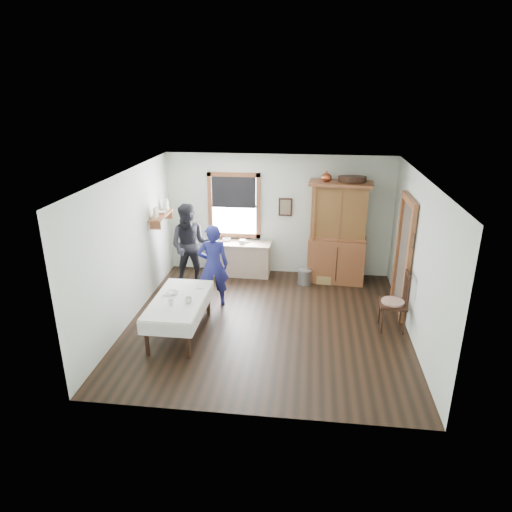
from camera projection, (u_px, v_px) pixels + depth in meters
The scene contains 20 objects.
room at pixel (268, 254), 7.86m from camera, with size 5.01×5.01×2.70m.
window at pixel (234, 202), 10.16m from camera, with size 1.18×0.07×1.48m.
doorway at pixel (404, 253), 8.44m from camera, with size 0.09×1.14×2.22m.
wall_shelf at pixel (162, 214), 9.47m from camera, with size 0.24×1.00×0.44m.
framed_picture at pixel (285, 207), 10.06m from camera, with size 0.30×0.04×0.40m, color black.
rug_beater at pixel (413, 233), 7.73m from camera, with size 0.27×0.27×0.01m, color black.
work_counter at pixel (241, 259), 10.34m from camera, with size 1.34×0.51×0.77m, color tan.
china_hutch at pixel (338, 233), 9.76m from camera, with size 1.30×0.62×2.21m, color brown.
dining_table at pixel (180, 316), 7.88m from camera, with size 0.88×1.68×0.67m, color white.
spindle_chair at pixel (393, 301), 7.95m from camera, with size 0.50×0.50×1.09m, color black.
pail at pixel (305, 277), 9.93m from camera, with size 0.30×0.30×0.32m, color #9CA0A4.
wicker_basket at pixel (324, 279), 9.99m from camera, with size 0.31×0.22×0.18m, color tan.
woman_blue at pixel (213, 268), 8.81m from camera, with size 0.55×0.36×1.51m, color navy.
figure_dark at pixel (190, 249), 9.64m from camera, with size 0.81×0.63×1.66m, color black.
table_cup_a at pixel (188, 300), 7.59m from camera, with size 0.12×0.12×0.10m, color silver.
table_cup_b at pixel (171, 303), 7.51m from camera, with size 0.10×0.10×0.09m, color silver.
table_bowl at pixel (173, 293), 7.91m from camera, with size 0.21×0.21×0.05m, color silver.
counter_book at pixel (239, 241), 10.27m from camera, with size 0.18×0.24×0.02m, color #71634B.
counter_bowl at pixel (226, 239), 10.32m from camera, with size 0.20×0.20×0.06m, color silver.
shelf_bowl at pixel (162, 212), 9.48m from camera, with size 0.22×0.22×0.05m, color silver.
Camera 1 is at (0.68, -7.34, 4.09)m, focal length 32.00 mm.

